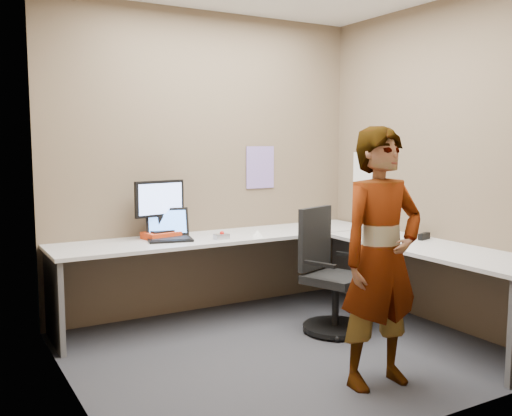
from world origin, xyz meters
TOP-DOWN VIEW (x-y plane):
  - ground at (0.00, 0.00)m, footprint 3.00×3.00m
  - wall_back at (0.00, 1.30)m, footprint 3.00×0.00m
  - wall_right at (1.50, 0.00)m, footprint 0.00×2.70m
  - wall_left at (-1.50, 0.00)m, footprint 0.00×2.70m
  - desk at (0.44, 0.39)m, footprint 2.98×2.58m
  - paper_ream at (-0.53, 1.10)m, footprint 0.32×0.26m
  - monitor at (-0.53, 1.11)m, footprint 0.46×0.16m
  - laptop at (-0.49, 1.02)m, footprint 0.41×0.37m
  - trackball_mouse at (-0.10, 0.81)m, footprint 0.12×0.08m
  - origami at (0.22, 0.76)m, footprint 0.10×0.10m
  - stapler at (1.36, -0.05)m, footprint 0.15×0.09m
  - flower at (1.37, 0.08)m, footprint 0.07×0.07m
  - calendar_purple at (0.55, 1.29)m, footprint 0.30×0.01m
  - calendar_white at (1.49, 0.90)m, footprint 0.01×0.28m
  - sticky_note_a at (1.49, 0.55)m, footprint 0.01×0.07m
  - sticky_note_b at (1.49, 0.60)m, footprint 0.01×0.07m
  - sticky_note_c at (1.49, 0.48)m, footprint 0.01×0.07m
  - sticky_note_d at (1.49, 0.70)m, footprint 0.01×0.07m
  - office_chair at (0.58, 0.21)m, footprint 0.57×0.57m
  - person at (0.23, -0.77)m, footprint 0.61×0.42m

SIDE VIEW (x-z plane):
  - ground at x=0.00m, z-range 0.00..0.00m
  - office_chair at x=0.58m, z-range -0.09..0.90m
  - desk at x=0.44m, z-range 0.22..0.95m
  - trackball_mouse at x=-0.10m, z-range 0.72..0.79m
  - stapler at x=1.36m, z-range 0.73..0.78m
  - paper_ream at x=-0.53m, z-range 0.73..0.79m
  - origami at x=0.22m, z-range 0.73..0.79m
  - laptop at x=-0.49m, z-range 0.67..0.92m
  - sticky_note_c at x=1.49m, z-range 0.76..0.84m
  - sticky_note_b at x=1.49m, z-range 0.78..0.86m
  - person at x=0.23m, z-range 0.00..1.64m
  - flower at x=1.37m, z-range 0.77..0.98m
  - sticky_note_d at x=1.49m, z-range 0.88..0.96m
  - sticky_note_a at x=1.49m, z-range 0.91..0.99m
  - monitor at x=-0.53m, z-range 0.83..1.26m
  - calendar_white at x=1.49m, z-range 1.06..1.44m
  - calendar_purple at x=0.55m, z-range 1.10..1.50m
  - wall_back at x=0.00m, z-range -0.15..2.85m
  - wall_right at x=1.50m, z-range 0.00..2.70m
  - wall_left at x=-1.50m, z-range 0.00..2.70m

